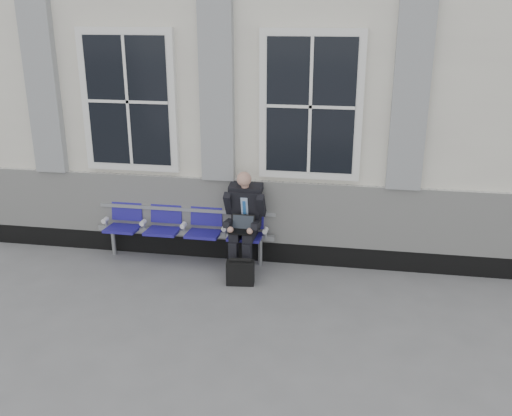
# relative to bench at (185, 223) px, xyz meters

# --- Properties ---
(ground) EXTENTS (70.00, 70.00, 0.00)m
(ground) POSITION_rel_bench_xyz_m (1.39, -1.32, -0.55)
(ground) COLOR slate
(ground) RESTS_ON ground
(station_building) EXTENTS (14.40, 4.40, 4.49)m
(station_building) POSITION_rel_bench_xyz_m (1.37, 2.15, 1.67)
(station_building) COLOR silver
(station_building) RESTS_ON ground
(bench) EXTENTS (2.60, 0.47, 0.91)m
(bench) POSITION_rel_bench_xyz_m (0.00, 0.00, 0.00)
(bench) COLOR #9EA0A3
(bench) RESTS_ON ground
(businessman) EXTENTS (0.56, 0.75, 1.40)m
(businessman) POSITION_rel_bench_xyz_m (0.90, -0.13, 0.21)
(businessman) COLOR black
(businessman) RESTS_ON ground
(briefcase) EXTENTS (0.38, 0.19, 0.37)m
(briefcase) POSITION_rel_bench_xyz_m (0.94, -0.66, -0.38)
(briefcase) COLOR black
(briefcase) RESTS_ON ground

